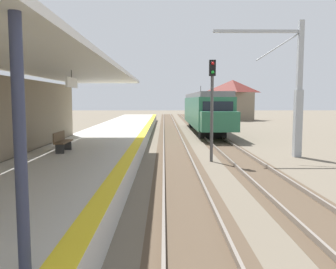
{
  "coord_description": "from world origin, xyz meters",
  "views": [
    {
      "loc": [
        1.19,
        0.45,
        3.18
      ],
      "look_at": [
        1.32,
        11.43,
        2.1
      ],
      "focal_mm": 37.6,
      "sensor_mm": 36.0,
      "label": 1
    }
  ],
  "objects_px": {
    "approaching_train": "(205,110)",
    "platform_bench": "(62,141)",
    "catenary_pylon_far_side": "(293,92)",
    "distant_trackside_house": "(232,99)",
    "rail_signal_post": "(212,100)"
  },
  "relations": [
    {
      "from": "rail_signal_post",
      "to": "platform_bench",
      "type": "relative_size",
      "value": 3.25
    },
    {
      "from": "approaching_train",
      "to": "platform_bench",
      "type": "relative_size",
      "value": 12.25
    },
    {
      "from": "catenary_pylon_far_side",
      "to": "platform_bench",
      "type": "bearing_deg",
      "value": -161.21
    },
    {
      "from": "rail_signal_post",
      "to": "distant_trackside_house",
      "type": "relative_size",
      "value": 0.79
    },
    {
      "from": "approaching_train",
      "to": "platform_bench",
      "type": "bearing_deg",
      "value": -113.46
    },
    {
      "from": "approaching_train",
      "to": "rail_signal_post",
      "type": "distance_m",
      "value": 17.46
    },
    {
      "from": "catenary_pylon_far_side",
      "to": "distant_trackside_house",
      "type": "height_order",
      "value": "catenary_pylon_far_side"
    },
    {
      "from": "catenary_pylon_far_side",
      "to": "approaching_train",
      "type": "bearing_deg",
      "value": 100.87
    },
    {
      "from": "platform_bench",
      "to": "catenary_pylon_far_side",
      "type": "bearing_deg",
      "value": 18.79
    },
    {
      "from": "rail_signal_post",
      "to": "platform_bench",
      "type": "height_order",
      "value": "rail_signal_post"
    },
    {
      "from": "approaching_train",
      "to": "distant_trackside_house",
      "type": "relative_size",
      "value": 2.97
    },
    {
      "from": "rail_signal_post",
      "to": "catenary_pylon_far_side",
      "type": "xyz_separation_m",
      "value": [
        4.7,
        1.45,
        0.41
      ]
    },
    {
      "from": "approaching_train",
      "to": "catenary_pylon_far_side",
      "type": "xyz_separation_m",
      "value": [
        3.05,
        -15.9,
        1.43
      ]
    },
    {
      "from": "approaching_train",
      "to": "distant_trackside_house",
      "type": "height_order",
      "value": "distant_trackside_house"
    },
    {
      "from": "rail_signal_post",
      "to": "platform_bench",
      "type": "bearing_deg",
      "value": -160.12
    }
  ]
}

